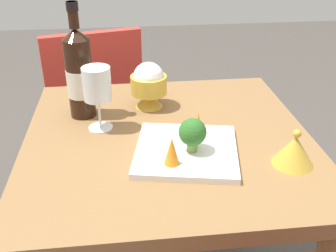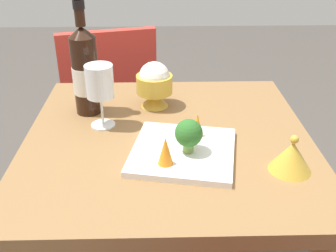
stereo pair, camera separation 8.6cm
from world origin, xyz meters
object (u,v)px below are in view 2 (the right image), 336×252
(rice_bowl, at_px, (154,84))
(broccoli_floret, at_px, (189,134))
(rice_bowl_lid, at_px, (292,156))
(carrot_garnish_left, at_px, (197,125))
(carrot_garnish_right, at_px, (165,151))
(wine_bottle, at_px, (85,71))
(wine_glass, at_px, (100,83))
(serving_plate, at_px, (183,151))
(chair_by_wall, at_px, (109,97))

(rice_bowl, bearing_deg, broccoli_floret, 15.63)
(rice_bowl_lid, height_order, carrot_garnish_left, rice_bowl_lid)
(carrot_garnish_right, bearing_deg, carrot_garnish_left, 146.82)
(wine_bottle, height_order, rice_bowl_lid, wine_bottle)
(carrot_garnish_left, bearing_deg, carrot_garnish_right, -33.18)
(carrot_garnish_left, height_order, carrot_garnish_right, carrot_garnish_right)
(carrot_garnish_left, bearing_deg, wine_glass, -109.88)
(serving_plate, relative_size, broccoli_floret, 3.42)
(chair_by_wall, relative_size, wine_glass, 4.75)
(wine_bottle, bearing_deg, carrot_garnish_right, 35.59)
(rice_bowl, bearing_deg, carrot_garnish_left, 26.94)
(wine_glass, distance_m, serving_plate, 0.29)
(wine_bottle, height_order, carrot_garnish_left, wine_bottle)
(rice_bowl_lid, bearing_deg, carrot_garnish_left, -124.29)
(wine_bottle, bearing_deg, rice_bowl, 100.40)
(rice_bowl, bearing_deg, wine_bottle, -79.60)
(rice_bowl, height_order, carrot_garnish_right, rice_bowl)
(carrot_garnish_right, bearing_deg, rice_bowl, -175.67)
(broccoli_floret, bearing_deg, carrot_garnish_right, -47.70)
(carrot_garnish_right, bearing_deg, chair_by_wall, -164.70)
(wine_bottle, xyz_separation_m, wine_glass, (0.09, 0.05, -0.00))
(wine_glass, xyz_separation_m, rice_bowl_lid, (0.23, 0.46, -0.09))
(rice_bowl, relative_size, carrot_garnish_left, 2.23)
(rice_bowl, height_order, broccoli_floret, rice_bowl)
(broccoli_floret, bearing_deg, chair_by_wall, -160.20)
(wine_bottle, height_order, rice_bowl, wine_bottle)
(wine_bottle, xyz_separation_m, carrot_garnish_left, (0.18, 0.31, -0.08))
(wine_glass, bearing_deg, carrot_garnish_right, 37.65)
(wine_bottle, height_order, wine_glass, wine_bottle)
(wine_bottle, distance_m, carrot_garnish_left, 0.37)
(wine_bottle, height_order, serving_plate, wine_bottle)
(chair_by_wall, xyz_separation_m, wine_glass, (0.65, 0.07, 0.33))
(rice_bowl, height_order, serving_plate, rice_bowl)
(rice_bowl_lid, distance_m, carrot_garnish_right, 0.29)
(chair_by_wall, bearing_deg, wine_glass, -98.26)
(serving_plate, relative_size, carrot_garnish_right, 4.22)
(wine_bottle, xyz_separation_m, carrot_garnish_right, (0.31, 0.22, -0.08))
(carrot_garnish_left, bearing_deg, broccoli_floret, -19.80)
(carrot_garnish_left, relative_size, carrot_garnish_right, 0.91)
(rice_bowl_lid, height_order, serving_plate, rice_bowl_lid)
(rice_bowl, xyz_separation_m, broccoli_floret, (0.30, 0.08, -0.01))
(serving_plate, height_order, carrot_garnish_right, carrot_garnish_right)
(rice_bowl_lid, bearing_deg, carrot_garnish_right, -92.03)
(chair_by_wall, distance_m, carrot_garnish_right, 0.94)
(chair_by_wall, xyz_separation_m, carrot_garnish_left, (0.74, 0.32, 0.25))
(wine_bottle, distance_m, wine_glass, 0.10)
(wine_bottle, relative_size, serving_plate, 1.12)
(serving_plate, height_order, broccoli_floret, broccoli_floret)
(serving_plate, bearing_deg, chair_by_wall, -160.64)
(rice_bowl_lid, bearing_deg, serving_plate, -107.04)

